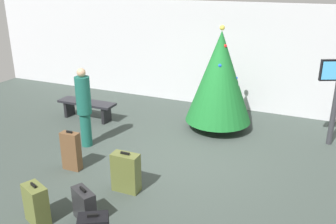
# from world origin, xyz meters

# --- Properties ---
(ground_plane) EXTENTS (16.00, 16.00, 0.00)m
(ground_plane) POSITION_xyz_m (0.00, 0.00, 0.00)
(ground_plane) COLOR #38423D
(back_wall) EXTENTS (16.00, 0.20, 2.91)m
(back_wall) POSITION_xyz_m (0.00, 3.50, 1.45)
(back_wall) COLOR silver
(back_wall) RESTS_ON ground_plane
(holiday_tree) EXTENTS (1.58, 1.58, 2.51)m
(holiday_tree) POSITION_xyz_m (0.21, 1.78, 1.31)
(holiday_tree) COLOR #4C3319
(holiday_tree) RESTS_ON ground_plane
(waiting_bench) EXTENTS (1.55, 0.44, 0.48)m
(waiting_bench) POSITION_xyz_m (-3.11, 1.03, 0.36)
(waiting_bench) COLOR black
(waiting_bench) RESTS_ON ground_plane
(traveller_0) EXTENTS (0.38, 0.38, 1.76)m
(traveller_0) POSITION_xyz_m (-2.17, -0.32, 0.93)
(traveller_0) COLOR #19594C
(traveller_0) RESTS_ON ground_plane
(suitcase_0) EXTENTS (0.36, 0.18, 0.81)m
(suitcase_0) POSITION_xyz_m (-1.81, -1.31, 0.38)
(suitcase_0) COLOR brown
(suitcase_0) RESTS_ON ground_plane
(suitcase_1) EXTENTS (0.49, 0.38, 0.57)m
(suitcase_1) POSITION_xyz_m (-0.62, -2.55, 0.26)
(suitcase_1) COLOR #232326
(suitcase_1) RESTS_ON ground_plane
(suitcase_2) EXTENTS (0.48, 0.24, 0.74)m
(suitcase_2) POSITION_xyz_m (-0.46, -1.55, 0.35)
(suitcase_2) COLOR #59602D
(suitcase_2) RESTS_ON ground_plane
(suitcase_3) EXTENTS (0.48, 0.38, 0.66)m
(suitcase_3) POSITION_xyz_m (-1.26, -2.87, 0.31)
(suitcase_3) COLOR #59602D
(suitcase_3) RESTS_ON ground_plane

